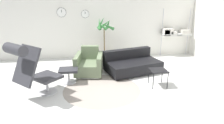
{
  "coord_description": "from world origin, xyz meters",
  "views": [
    {
      "loc": [
        -0.62,
        -4.34,
        2.12
      ],
      "look_at": [
        0.02,
        0.39,
        0.55
      ],
      "focal_mm": 32.0,
      "sensor_mm": 36.0,
      "label": 1
    }
  ],
  "objects_px": {
    "armchair_red": "(89,65)",
    "potted_plant": "(104,44)",
    "ottoman": "(69,72)",
    "couch_low": "(132,64)",
    "lounge_chair": "(30,65)",
    "side_table": "(158,72)",
    "shelf_unit": "(174,33)"
  },
  "relations": [
    {
      "from": "potted_plant",
      "to": "shelf_unit",
      "type": "bearing_deg",
      "value": 6.22
    },
    {
      "from": "ottoman",
      "to": "armchair_red",
      "type": "relative_size",
      "value": 0.49
    },
    {
      "from": "couch_low",
      "to": "side_table",
      "type": "relative_size",
      "value": 4.08
    },
    {
      "from": "side_table",
      "to": "potted_plant",
      "type": "height_order",
      "value": "potted_plant"
    },
    {
      "from": "side_table",
      "to": "shelf_unit",
      "type": "xyz_separation_m",
      "value": [
        1.47,
        2.47,
        0.5
      ]
    },
    {
      "from": "ottoman",
      "to": "shelf_unit",
      "type": "height_order",
      "value": "shelf_unit"
    },
    {
      "from": "side_table",
      "to": "potted_plant",
      "type": "distance_m",
      "value": 2.46
    },
    {
      "from": "couch_low",
      "to": "potted_plant",
      "type": "bearing_deg",
      "value": -74.61
    },
    {
      "from": "armchair_red",
      "to": "side_table",
      "type": "xyz_separation_m",
      "value": [
        1.66,
        -1.04,
        0.1
      ]
    },
    {
      "from": "lounge_chair",
      "to": "ottoman",
      "type": "relative_size",
      "value": 2.67
    },
    {
      "from": "lounge_chair",
      "to": "potted_plant",
      "type": "distance_m",
      "value": 3.03
    },
    {
      "from": "shelf_unit",
      "to": "lounge_chair",
      "type": "bearing_deg",
      "value": -148.09
    },
    {
      "from": "lounge_chair",
      "to": "ottoman",
      "type": "xyz_separation_m",
      "value": [
        0.7,
        0.74,
        -0.48
      ]
    },
    {
      "from": "couch_low",
      "to": "shelf_unit",
      "type": "bearing_deg",
      "value": -159.59
    },
    {
      "from": "couch_low",
      "to": "side_table",
      "type": "distance_m",
      "value": 1.14
    },
    {
      "from": "armchair_red",
      "to": "side_table",
      "type": "height_order",
      "value": "armchair_red"
    },
    {
      "from": "armchair_red",
      "to": "potted_plant",
      "type": "relative_size",
      "value": 0.64
    },
    {
      "from": "couch_low",
      "to": "side_table",
      "type": "xyz_separation_m",
      "value": [
        0.41,
        -1.06,
        0.15
      ]
    },
    {
      "from": "ottoman",
      "to": "couch_low",
      "type": "distance_m",
      "value": 1.88
    },
    {
      "from": "armchair_red",
      "to": "potted_plant",
      "type": "height_order",
      "value": "potted_plant"
    },
    {
      "from": "armchair_red",
      "to": "potted_plant",
      "type": "xyz_separation_m",
      "value": [
        0.54,
        1.15,
        0.31
      ]
    },
    {
      "from": "lounge_chair",
      "to": "ottoman",
      "type": "bearing_deg",
      "value": 90.0
    },
    {
      "from": "potted_plant",
      "to": "shelf_unit",
      "type": "xyz_separation_m",
      "value": [
        2.59,
        0.28,
        0.29
      ]
    },
    {
      "from": "couch_low",
      "to": "lounge_chair",
      "type": "bearing_deg",
      "value": 11.28
    },
    {
      "from": "armchair_red",
      "to": "shelf_unit",
      "type": "bearing_deg",
      "value": -147.2
    },
    {
      "from": "side_table",
      "to": "shelf_unit",
      "type": "distance_m",
      "value": 2.92
    },
    {
      "from": "armchair_red",
      "to": "shelf_unit",
      "type": "relative_size",
      "value": 0.56
    },
    {
      "from": "lounge_chair",
      "to": "potted_plant",
      "type": "xyz_separation_m",
      "value": [
        1.79,
        2.44,
        -0.17
      ]
    },
    {
      "from": "ottoman",
      "to": "potted_plant",
      "type": "height_order",
      "value": "potted_plant"
    },
    {
      "from": "lounge_chair",
      "to": "shelf_unit",
      "type": "height_order",
      "value": "shelf_unit"
    },
    {
      "from": "ottoman",
      "to": "lounge_chair",
      "type": "bearing_deg",
      "value": -133.29
    },
    {
      "from": "armchair_red",
      "to": "couch_low",
      "type": "distance_m",
      "value": 1.25
    }
  ]
}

